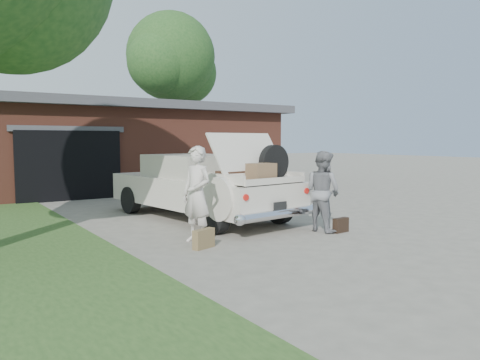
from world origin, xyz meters
TOP-DOWN VIEW (x-y plane):
  - ground at (0.00, 0.00)m, footprint 90.00×90.00m
  - house at (0.98, 11.47)m, footprint 12.80×7.80m
  - tree_right at (6.22, 16.61)m, footprint 5.55×4.83m
  - sedan at (0.29, 2.71)m, footprint 2.74×5.64m
  - woman_left at (-1.11, 0.39)m, footprint 0.59×0.75m
  - woman_right at (1.60, -0.11)m, footprint 0.71×0.87m
  - suitcase_left at (-1.24, -0.11)m, footprint 0.47×0.27m
  - suitcase_right at (1.81, -0.44)m, footprint 0.40×0.17m

SIDE VIEW (x-z plane):
  - ground at x=0.00m, z-range 0.00..0.00m
  - suitcase_right at x=1.81m, z-range 0.00..0.30m
  - suitcase_left at x=-1.24m, z-range 0.00..0.34m
  - sedan at x=0.29m, z-range -0.23..1.83m
  - woman_right at x=1.60m, z-range 0.00..1.68m
  - woman_left at x=-1.11m, z-range 0.00..1.80m
  - house at x=0.98m, z-range 0.02..3.32m
  - tree_right at x=6.22m, z-range 1.74..10.63m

